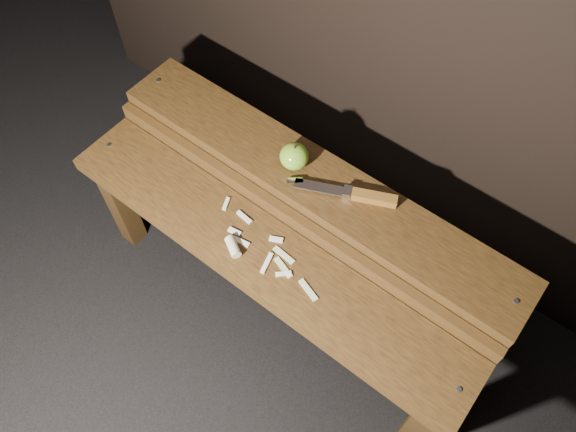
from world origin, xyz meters
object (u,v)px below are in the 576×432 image
Objects in this scene: bench_rear_tier at (312,197)px; apple at (294,156)px; knife at (360,195)px; bench_front_tier at (260,267)px.

bench_rear_tier is 0.14m from apple.
knife is at bearing 9.82° from bench_rear_tier.
apple is (-0.07, 0.23, 0.18)m from bench_front_tier.
bench_rear_tier is at bearing -170.18° from knife.
knife reaches higher than bench_front_tier.
apple is at bearing 105.85° from bench_front_tier.
apple is at bearing 176.23° from bench_rear_tier.
bench_front_tier is 15.01× the size of apple.
bench_rear_tier is 15.01× the size of apple.
apple reaches higher than bench_rear_tier.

